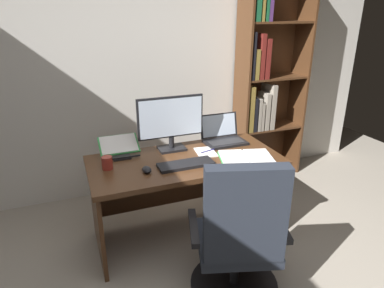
{
  "coord_description": "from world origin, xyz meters",
  "views": [
    {
      "loc": [
        -0.82,
        -1.19,
        1.8
      ],
      "look_at": [
        0.05,
        1.07,
        0.85
      ],
      "focal_mm": 31.89,
      "sensor_mm": 36.0,
      "label": 1
    }
  ],
  "objects_px": {
    "desk": "(183,177)",
    "keyboard": "(186,164)",
    "notepad": "(206,152)",
    "reading_stand_with_book": "(119,147)",
    "laptop": "(223,137)",
    "computer_mouse": "(147,170)",
    "office_chair": "(239,244)",
    "bookshelf": "(264,80)",
    "pen": "(208,151)",
    "open_binder": "(246,157)",
    "coffee_mug": "(107,163)",
    "monitor": "(171,123)"
  },
  "relations": [
    {
      "from": "laptop",
      "to": "pen",
      "type": "bearing_deg",
      "value": -141.96
    },
    {
      "from": "open_binder",
      "to": "pen",
      "type": "bearing_deg",
      "value": 150.55
    },
    {
      "from": "laptop",
      "to": "keyboard",
      "type": "bearing_deg",
      "value": -143.78
    },
    {
      "from": "pen",
      "to": "open_binder",
      "type": "bearing_deg",
      "value": -45.13
    },
    {
      "from": "bookshelf",
      "to": "notepad",
      "type": "bearing_deg",
      "value": -143.0
    },
    {
      "from": "desk",
      "to": "computer_mouse",
      "type": "relative_size",
      "value": 14.43
    },
    {
      "from": "desk",
      "to": "open_binder",
      "type": "relative_size",
      "value": 3.15
    },
    {
      "from": "keyboard",
      "to": "open_binder",
      "type": "bearing_deg",
      "value": -5.86
    },
    {
      "from": "keyboard",
      "to": "computer_mouse",
      "type": "distance_m",
      "value": 0.3
    },
    {
      "from": "open_binder",
      "to": "pen",
      "type": "xyz_separation_m",
      "value": [
        -0.23,
        0.23,
        0.0
      ]
    },
    {
      "from": "monitor",
      "to": "keyboard",
      "type": "xyz_separation_m",
      "value": [
        -0.0,
        -0.35,
        -0.22
      ]
    },
    {
      "from": "pen",
      "to": "coffee_mug",
      "type": "distance_m",
      "value": 0.82
    },
    {
      "from": "bookshelf",
      "to": "office_chair",
      "type": "relative_size",
      "value": 2.21
    },
    {
      "from": "pen",
      "to": "bookshelf",
      "type": "bearing_deg",
      "value": 37.56
    },
    {
      "from": "open_binder",
      "to": "pen",
      "type": "distance_m",
      "value": 0.32
    },
    {
      "from": "notepad",
      "to": "laptop",
      "type": "bearing_deg",
      "value": 35.66
    },
    {
      "from": "desk",
      "to": "pen",
      "type": "height_order",
      "value": "pen"
    },
    {
      "from": "pen",
      "to": "keyboard",
      "type": "bearing_deg",
      "value": -145.41
    },
    {
      "from": "bookshelf",
      "to": "notepad",
      "type": "distance_m",
      "value": 1.31
    },
    {
      "from": "keyboard",
      "to": "reading_stand_with_book",
      "type": "bearing_deg",
      "value": 136.92
    },
    {
      "from": "bookshelf",
      "to": "laptop",
      "type": "xyz_separation_m",
      "value": [
        -0.76,
        -0.58,
        -0.34
      ]
    },
    {
      "from": "reading_stand_with_book",
      "to": "open_binder",
      "type": "relative_size",
      "value": 0.66
    },
    {
      "from": "pen",
      "to": "coffee_mug",
      "type": "height_order",
      "value": "coffee_mug"
    },
    {
      "from": "reading_stand_with_book",
      "to": "coffee_mug",
      "type": "height_order",
      "value": "reading_stand_with_book"
    },
    {
      "from": "monitor",
      "to": "reading_stand_with_book",
      "type": "xyz_separation_m",
      "value": [
        -0.42,
        0.05,
        -0.17
      ]
    },
    {
      "from": "notepad",
      "to": "keyboard",
      "type": "bearing_deg",
      "value": -143.23
    },
    {
      "from": "computer_mouse",
      "to": "open_binder",
      "type": "relative_size",
      "value": 0.22
    },
    {
      "from": "reading_stand_with_book",
      "to": "open_binder",
      "type": "distance_m",
      "value": 1.02
    },
    {
      "from": "bookshelf",
      "to": "laptop",
      "type": "height_order",
      "value": "bookshelf"
    },
    {
      "from": "reading_stand_with_book",
      "to": "pen",
      "type": "relative_size",
      "value": 2.24
    },
    {
      "from": "reading_stand_with_book",
      "to": "pen",
      "type": "bearing_deg",
      "value": -17.69
    },
    {
      "from": "desk",
      "to": "reading_stand_with_book",
      "type": "xyz_separation_m",
      "value": [
        -0.47,
        0.2,
        0.26
      ]
    },
    {
      "from": "notepad",
      "to": "desk",
      "type": "bearing_deg",
      "value": 175.11
    },
    {
      "from": "desk",
      "to": "monitor",
      "type": "distance_m",
      "value": 0.46
    },
    {
      "from": "computer_mouse",
      "to": "notepad",
      "type": "relative_size",
      "value": 0.5
    },
    {
      "from": "bookshelf",
      "to": "computer_mouse",
      "type": "xyz_separation_m",
      "value": [
        -1.54,
        -0.94,
        -0.37
      ]
    },
    {
      "from": "desk",
      "to": "coffee_mug",
      "type": "relative_size",
      "value": 15.49
    },
    {
      "from": "monitor",
      "to": "notepad",
      "type": "distance_m",
      "value": 0.37
    },
    {
      "from": "open_binder",
      "to": "notepad",
      "type": "height_order",
      "value": "open_binder"
    },
    {
      "from": "reading_stand_with_book",
      "to": "keyboard",
      "type": "bearing_deg",
      "value": -43.08
    },
    {
      "from": "computer_mouse",
      "to": "pen",
      "type": "distance_m",
      "value": 0.59
    },
    {
      "from": "notepad",
      "to": "reading_stand_with_book",
      "type": "bearing_deg",
      "value": 161.81
    },
    {
      "from": "office_chair",
      "to": "keyboard",
      "type": "relative_size",
      "value": 2.43
    },
    {
      "from": "bookshelf",
      "to": "laptop",
      "type": "distance_m",
      "value": 1.02
    },
    {
      "from": "keyboard",
      "to": "open_binder",
      "type": "height_order",
      "value": "same"
    },
    {
      "from": "laptop",
      "to": "computer_mouse",
      "type": "relative_size",
      "value": 3.42
    },
    {
      "from": "office_chair",
      "to": "bookshelf",
      "type": "bearing_deg",
      "value": 71.87
    },
    {
      "from": "desk",
      "to": "keyboard",
      "type": "relative_size",
      "value": 3.57
    },
    {
      "from": "computer_mouse",
      "to": "pen",
      "type": "xyz_separation_m",
      "value": [
        0.56,
        0.18,
        -0.01
      ]
    },
    {
      "from": "bookshelf",
      "to": "desk",
      "type": "bearing_deg",
      "value": -148.36
    }
  ]
}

